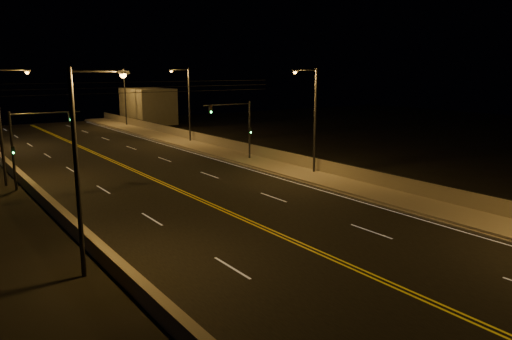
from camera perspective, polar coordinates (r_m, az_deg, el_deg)
road at (r=32.75m, az=-4.89°, el=-4.10°), size 18.00×120.00×0.02m
sidewalk at (r=39.02m, az=9.00°, el=-1.44°), size 3.60×120.00×0.30m
curb at (r=37.80m, az=6.94°, el=-1.92°), size 0.14×120.00×0.15m
parapet_wall at (r=40.02m, az=10.74°, el=-0.22°), size 0.30×120.00×1.00m
jersey_barrier at (r=29.42m, az=-20.41°, el=-5.80°), size 0.45×120.00×0.81m
distant_building_right at (r=84.21m, az=-12.26°, el=7.18°), size 6.00×10.00×5.69m
parapet_rail at (r=39.92m, az=10.77°, el=0.52°), size 0.06×120.00×0.06m
lane_markings at (r=32.68m, az=-4.82°, el=-4.10°), size 17.32×116.00×0.00m
streetlight_1 at (r=41.36m, az=6.48°, el=6.35°), size 2.55×0.28×8.85m
streetlight_2 at (r=60.16m, az=-7.89°, el=7.89°), size 2.55×0.28×8.85m
streetlight_3 at (r=79.85m, az=-14.94°, el=8.48°), size 2.55×0.28×8.85m
streetlight_4 at (r=21.93m, az=-19.19°, el=1.26°), size 2.55×0.28×8.85m
streetlight_5 at (r=42.06m, az=-26.89°, el=5.27°), size 2.55×0.28×8.85m
traffic_signal_right at (r=47.36m, az=-1.79°, el=5.28°), size 5.11×0.31×5.76m
traffic_signal_left at (r=40.46m, az=-24.69°, el=3.18°), size 5.11×0.31×5.76m
overhead_wires at (r=40.11m, az=-11.93°, el=9.27°), size 22.00×0.03×0.83m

